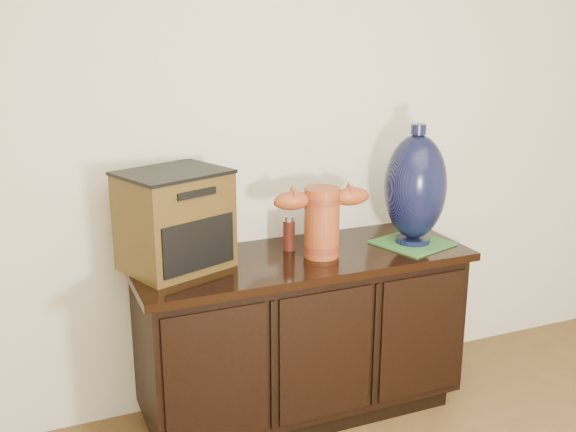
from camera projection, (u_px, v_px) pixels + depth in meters
name	position (u px, v px, depth m)	size (l,w,h in m)	color
sideboard	(301.00, 333.00, 2.99)	(1.46, 0.56, 0.75)	black
terracotta_vessel	(322.00, 218.00, 2.84)	(0.42, 0.17, 0.30)	#A0461D
tv_radio	(175.00, 220.00, 2.69)	(0.49, 0.44, 0.40)	#433010
green_mat	(412.00, 243.00, 3.04)	(0.29, 0.29, 0.01)	#30682E
lamp_base	(415.00, 187.00, 2.97)	(0.34, 0.34, 0.53)	black
spray_can	(289.00, 233.00, 2.94)	(0.05, 0.05, 0.15)	#5C1A0F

